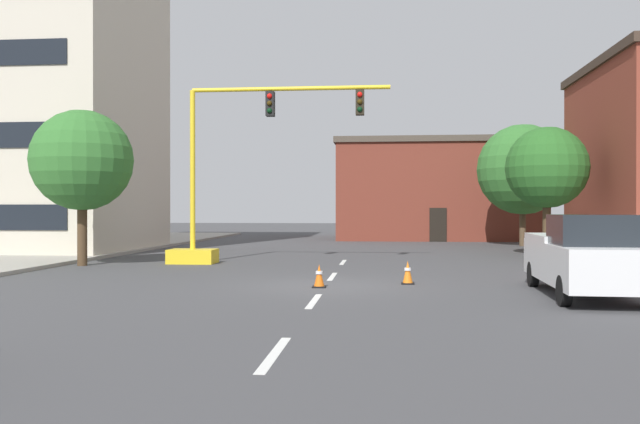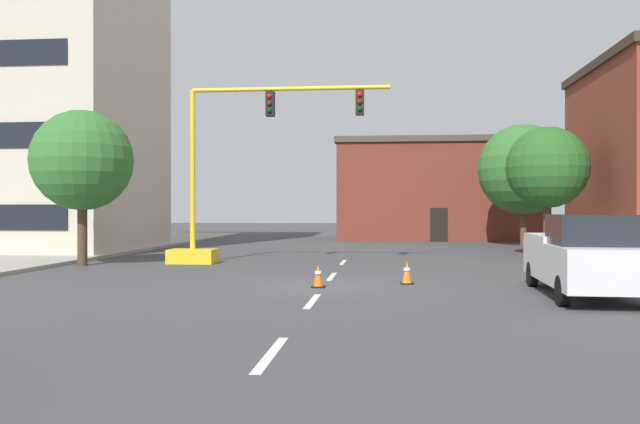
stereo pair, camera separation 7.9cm
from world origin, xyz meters
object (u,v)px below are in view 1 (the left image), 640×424
at_px(tree_left_near, 82,161).
at_px(traffic_cone_roadside_a, 319,276).
at_px(traffic_signal_gantry, 220,207).
at_px(traffic_cone_roadside_b, 408,273).
at_px(pickup_truck_white, 586,256).
at_px(tree_right_far, 523,170).
at_px(tree_right_mid, 547,168).

distance_m(tree_left_near, traffic_cone_roadside_a, 11.75).
xyz_separation_m(traffic_signal_gantry, traffic_cone_roadside_b, (7.02, -6.31, -1.89)).
bearing_deg(pickup_truck_white, traffic_cone_roadside_b, 152.31).
height_order(traffic_signal_gantry, traffic_cone_roadside_a, traffic_signal_gantry).
bearing_deg(traffic_signal_gantry, traffic_cone_roadside_b, -41.95).
distance_m(tree_right_far, traffic_cone_roadside_a, 23.33).
height_order(tree_right_far, traffic_cone_roadside_a, tree_right_far).
xyz_separation_m(traffic_signal_gantry, tree_left_near, (-4.88, -1.43, 1.72)).
bearing_deg(traffic_cone_roadside_b, traffic_cone_roadside_a, -156.98).
height_order(tree_right_mid, traffic_cone_roadside_a, tree_right_mid).
bearing_deg(traffic_cone_roadside_b, traffic_signal_gantry, 138.05).
bearing_deg(tree_right_mid, traffic_signal_gantry, -160.22).
height_order(tree_right_mid, traffic_cone_roadside_b, tree_right_mid).
height_order(tree_right_mid, tree_right_far, tree_right_far).
height_order(tree_left_near, pickup_truck_white, tree_left_near).
bearing_deg(traffic_signal_gantry, tree_left_near, -163.65).
bearing_deg(traffic_cone_roadside_b, tree_right_far, 69.81).
relative_size(traffic_signal_gantry, pickup_truck_white, 1.56).
bearing_deg(tree_right_mid, tree_right_far, 85.07).
relative_size(tree_left_near, pickup_truck_white, 1.06).
bearing_deg(tree_right_far, pickup_truck_white, -97.96).
bearing_deg(traffic_cone_roadside_b, tree_right_mid, 59.71).
xyz_separation_m(tree_right_far, traffic_cone_roadside_a, (-9.69, -20.82, -4.08)).
bearing_deg(pickup_truck_white, tree_right_mid, 80.12).
xyz_separation_m(pickup_truck_white, traffic_cone_roadside_b, (-4.20, 2.21, -0.65)).
bearing_deg(tree_right_mid, traffic_cone_roadside_b, -120.29).
distance_m(traffic_signal_gantry, pickup_truck_white, 14.15).
bearing_deg(traffic_signal_gantry, tree_right_mid, 19.78).
relative_size(tree_right_mid, pickup_truck_white, 1.05).
relative_size(tree_right_far, pickup_truck_white, 1.27).
height_order(tree_right_far, traffic_cone_roadside_b, tree_right_far).
bearing_deg(tree_right_mid, pickup_truck_white, -99.88).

